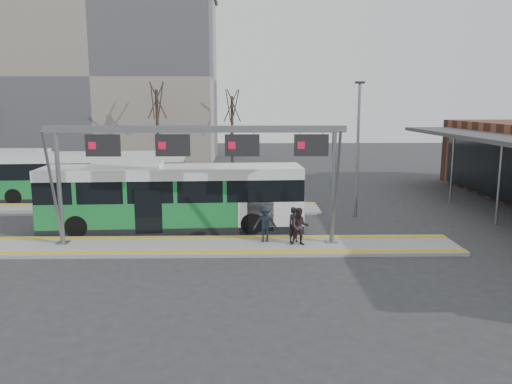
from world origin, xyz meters
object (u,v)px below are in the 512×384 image
at_px(passenger_a, 294,225).
at_px(passenger_b, 300,227).
at_px(passenger_c, 265,223).
at_px(gantry, 199,150).
at_px(hero_bus, 173,198).

xyz_separation_m(passenger_a, passenger_b, (0.20, -0.45, 0.03)).
bearing_deg(passenger_c, passenger_a, -0.62).
xyz_separation_m(gantry, hero_bus, (-1.68, 3.09, -2.69)).
bearing_deg(hero_bus, passenger_c, -35.62).
bearing_deg(passenger_a, hero_bus, 128.46).
relative_size(passenger_a, passenger_b, 0.96).
distance_m(gantry, passenger_a, 5.34).
xyz_separation_m(gantry, passenger_c, (2.86, 0.18, -3.31)).
height_order(gantry, passenger_a, gantry).
relative_size(gantry, passenger_a, 8.13).
distance_m(gantry, passenger_c, 4.38).
bearing_deg(passenger_c, gantry, -171.63).
xyz_separation_m(hero_bus, passenger_a, (5.83, -3.03, -0.66)).
height_order(hero_bus, passenger_a, hero_bus).
xyz_separation_m(gantry, passenger_a, (4.15, 0.05, -3.35)).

